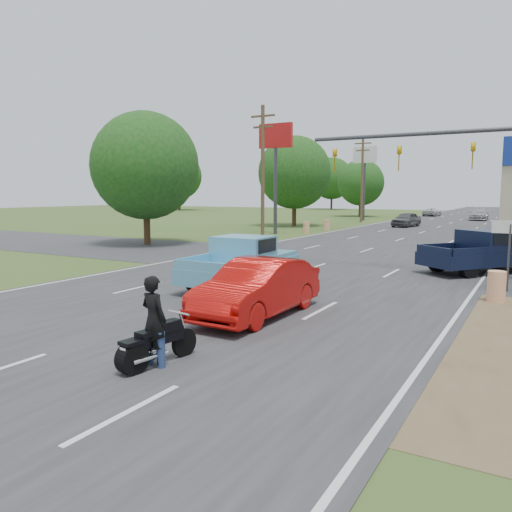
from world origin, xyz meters
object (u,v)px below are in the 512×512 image
Objects in this scene: blue_pickup at (244,261)px; distant_car_silver at (479,214)px; red_convertible at (258,289)px; rider at (154,324)px; distant_car_white at (432,212)px; navy_pickup at (486,251)px; distant_car_grey at (406,220)px; motorcycle at (153,346)px.

distant_car_silver is at bearing 86.26° from blue_pickup.
rider is (0.23, -4.60, 0.08)m from red_convertible.
distant_car_white is at bearing 127.41° from distant_car_silver.
distant_car_white is at bearing -74.64° from rider.
rider reaches higher than distant_car_silver.
red_convertible is 12.77m from navy_pickup.
red_convertible is 40.51m from distant_car_grey.
red_convertible is at bearing -92.58° from distant_car_silver.
rider is 45.11m from distant_car_grey.
motorcycle is 0.34× the size of navy_pickup.
motorcycle is at bearing -67.43° from navy_pickup.
red_convertible is 0.91× the size of distant_car_silver.
blue_pickup is 1.06× the size of distant_car_silver.
navy_pickup is 1.07× the size of distant_car_silver.
rider is 0.31× the size of blue_pickup.
rider is at bearing 98.61° from distant_car_white.
distant_car_grey is at bearing 92.89° from blue_pickup.
red_convertible is 2.46× the size of motorcycle.
blue_pickup is (-3.03, 8.47, 0.07)m from rider.
blue_pickup is 36.39m from distant_car_grey.
distant_car_silver is at bearing 83.51° from distant_car_grey.
navy_pickup is at bearing 83.60° from motorcycle.
rider is at bearing -73.40° from distant_car_grey.
red_convertible reaches higher than distant_car_silver.
motorcycle is at bearing -86.42° from red_convertible.
red_convertible reaches higher than distant_car_white.
red_convertible is at bearing -72.94° from distant_car_grey.
motorcycle is 62.34m from distant_car_silver.
motorcycle is 0.44m from rider.
navy_pickup reaches higher than distant_car_silver.
distant_car_grey is (-5.49, 44.81, 0.30)m from motorcycle.
distant_car_white is at bearing 93.39° from blue_pickup.
distant_car_grey is (-2.47, 36.30, -0.20)m from blue_pickup.
distant_car_silver is 1.22× the size of distant_car_white.
blue_pickup is at bearing 96.71° from distant_car_white.
navy_pickup reaches higher than distant_car_grey.
rider is 62.29m from distant_car_silver.
rider is 0.40× the size of distant_car_grey.
blue_pickup is 1.29× the size of distant_car_grey.
distant_car_silver is (-0.44, 62.33, 0.33)m from motorcycle.
distant_car_grey is at bearing 147.59° from navy_pickup.
distant_car_silver is (-0.44, 62.29, -0.10)m from rider.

